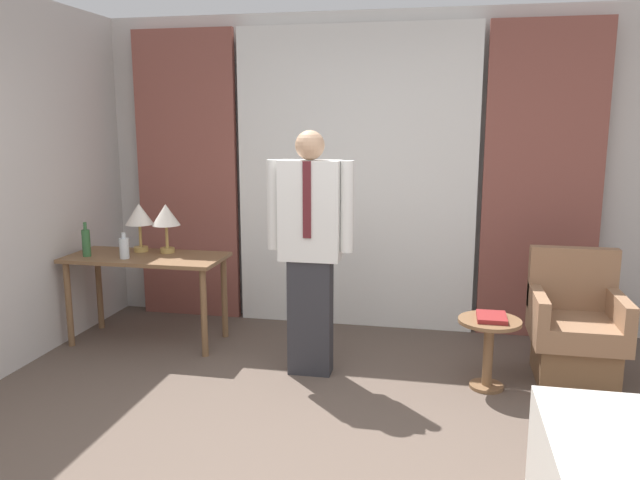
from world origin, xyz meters
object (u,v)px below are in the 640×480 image
(desk, at_px, (146,268))
(bottle_near_edge, at_px, (86,242))
(bottle_by_lamp, at_px, (124,248))
(book, at_px, (492,317))
(table_lamp_left, at_px, (139,216))
(armchair, at_px, (575,332))
(table_lamp_right, at_px, (166,217))
(side_table, at_px, (489,341))
(person, at_px, (310,244))

(desk, relative_size, bottle_near_edge, 4.59)
(bottle_by_lamp, xyz_separation_m, book, (2.80, -0.27, -0.31))
(table_lamp_left, height_order, bottle_by_lamp, table_lamp_left)
(armchair, distance_m, book, 0.68)
(bottle_by_lamp, height_order, book, bottle_by_lamp)
(table_lamp_left, bearing_deg, bottle_near_edge, -142.06)
(bottle_near_edge, bearing_deg, table_lamp_right, 24.60)
(desk, distance_m, table_lamp_left, 0.44)
(table_lamp_right, bearing_deg, book, -11.98)
(bottle_near_edge, height_order, side_table, bottle_near_edge)
(bottle_by_lamp, bearing_deg, side_table, -5.55)
(side_table, bearing_deg, bottle_near_edge, 174.76)
(bottle_by_lamp, distance_m, armchair, 3.42)
(table_lamp_right, xyz_separation_m, person, (1.32, -0.52, -0.07))
(bottle_by_lamp, relative_size, book, 0.86)
(person, bearing_deg, side_table, -1.19)
(table_lamp_left, relative_size, person, 0.23)
(table_lamp_right, height_order, bottle_by_lamp, table_lamp_right)
(table_lamp_right, bearing_deg, person, -21.58)
(side_table, height_order, book, book)
(table_lamp_left, xyz_separation_m, armchair, (3.39, -0.25, -0.68))
(armchair, bearing_deg, table_lamp_right, 175.53)
(bottle_near_edge, bearing_deg, table_lamp_left, 37.94)
(table_lamp_left, distance_m, bottle_near_edge, 0.46)
(armchair, xyz_separation_m, side_table, (-0.60, -0.30, -0.00))
(desk, relative_size, person, 0.73)
(table_lamp_right, distance_m, armchair, 3.24)
(table_lamp_left, height_order, bottle_near_edge, table_lamp_left)
(bottle_by_lamp, bearing_deg, armchair, 0.51)
(book, bearing_deg, table_lamp_left, 169.00)
(desk, height_order, person, person)
(table_lamp_left, relative_size, table_lamp_right, 1.00)
(desk, distance_m, armchair, 3.29)
(bottle_by_lamp, bearing_deg, bottle_near_edge, 177.36)
(armchair, xyz_separation_m, book, (-0.59, -0.30, 0.17))
(person, relative_size, side_table, 3.56)
(bottle_near_edge, xyz_separation_m, side_table, (3.13, -0.29, -0.50))
(table_lamp_left, relative_size, armchair, 0.45)
(table_lamp_right, xyz_separation_m, bottle_near_edge, (-0.57, -0.26, -0.18))
(desk, height_order, table_lamp_right, table_lamp_right)
(bottle_by_lamp, relative_size, person, 0.12)
(bottle_by_lamp, bearing_deg, table_lamp_right, 49.89)
(desk, relative_size, book, 5.21)
(bottle_by_lamp, distance_m, book, 2.83)
(armchair, height_order, book, armchair)
(table_lamp_right, relative_size, bottle_by_lamp, 1.93)
(table_lamp_left, distance_m, armchair, 3.47)
(bottle_near_edge, distance_m, armchair, 3.76)
(table_lamp_right, distance_m, person, 1.42)
(armchair, bearing_deg, book, -153.35)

